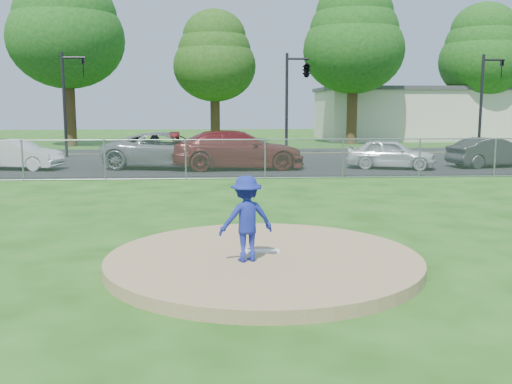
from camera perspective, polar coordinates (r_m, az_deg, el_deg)
ground at (r=19.71m, az=-1.52°, el=0.58°), size 120.00×120.00×0.00m
pitchers_mound at (r=9.89m, az=0.76°, el=-6.89°), size 5.40×5.40×0.20m
pitching_rubber at (r=10.05m, az=0.67°, el=-5.93°), size 0.60×0.15×0.04m
chain_link_fence at (r=21.61m, az=-1.74°, el=3.28°), size 40.00×0.06×1.50m
parking_lot at (r=26.16m, az=-2.08°, el=2.56°), size 50.00×8.00×0.01m
street at (r=33.62m, az=-2.46°, el=3.89°), size 60.00×7.00×0.01m
commercial_building at (r=50.38m, az=15.82°, el=7.58°), size 16.40×9.40×4.30m
tree_left at (r=42.14m, az=-18.49°, el=15.64°), size 7.84×7.84×12.53m
tree_center at (r=43.67m, az=-4.17°, el=13.44°), size 6.16×6.16×9.84m
tree_right at (r=42.92m, az=9.75°, el=15.01°), size 7.28×7.28×11.63m
tree_far_right at (r=49.30m, az=21.75°, el=13.00°), size 6.72×6.72×10.74m
traffic_signal_left at (r=32.51m, az=-18.25°, el=9.24°), size 1.28×0.20×5.60m
traffic_signal_center at (r=31.91m, az=4.88°, el=11.90°), size 1.42×2.48×5.60m
traffic_signal_right at (r=34.89m, az=21.98°, el=8.98°), size 1.28×0.20×5.60m
pitcher at (r=9.37m, az=-0.97°, el=-2.68°), size 1.02×0.75×1.42m
traffic_cone at (r=25.66m, az=-13.87°, el=2.97°), size 0.35×0.35×0.68m
parked_car_white at (r=26.96m, az=-22.85°, el=3.47°), size 4.14×2.16×1.30m
parked_car_gray at (r=25.66m, az=-8.73°, el=4.15°), size 6.12×3.67×1.59m
parked_car_darkred at (r=25.02m, az=-1.86°, el=4.25°), size 5.95×2.69×1.69m
parked_car_pearl at (r=25.92m, az=13.33°, el=3.75°), size 4.15×2.70×1.31m
parked_car_charcoal at (r=28.07m, az=22.50°, el=3.69°), size 4.20×2.23×1.32m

